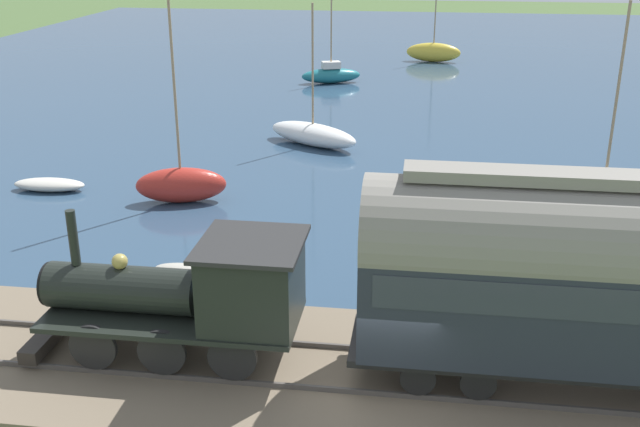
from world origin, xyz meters
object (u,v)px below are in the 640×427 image
(sailboat_red, at_px, (181,183))
(sailboat_teal, at_px, (331,75))
(sailboat_yellow, at_px, (433,52))
(rowboat_mid_harbor, at_px, (555,280))
(rowboat_far_out, at_px, (49,185))
(sailboat_white, at_px, (313,134))
(steam_locomotive, at_px, (199,290))
(rowboat_near_shore, at_px, (193,272))
(sailboat_navy, at_px, (602,203))
(passenger_coach, at_px, (596,274))

(sailboat_red, relative_size, sailboat_teal, 1.71)
(sailboat_yellow, distance_m, sailboat_red, 35.27)
(sailboat_teal, distance_m, rowboat_mid_harbor, 31.38)
(sailboat_teal, relative_size, rowboat_far_out, 1.90)
(sailboat_white, bearing_deg, rowboat_mid_harbor, -115.67)
(steam_locomotive, xyz_separation_m, sailboat_teal, (35.81, 1.53, -1.71))
(steam_locomotive, height_order, rowboat_near_shore, steam_locomotive)
(sailboat_yellow, bearing_deg, sailboat_navy, -162.84)
(passenger_coach, xyz_separation_m, rowboat_mid_harbor, (6.20, -0.44, -3.09))
(passenger_coach, xyz_separation_m, sailboat_navy, (11.52, -2.77, -2.50))
(sailboat_teal, xyz_separation_m, rowboat_mid_harbor, (-29.61, -10.40, -0.42))
(sailboat_yellow, xyz_separation_m, sailboat_teal, (-9.71, 6.88, -0.18))
(sailboat_navy, xyz_separation_m, rowboat_near_shore, (-6.39, 13.02, -0.56))
(sailboat_white, relative_size, rowboat_near_shore, 2.56)
(passenger_coach, bearing_deg, rowboat_far_out, 56.51)
(sailboat_white, relative_size, sailboat_teal, 1.20)
(sailboat_white, distance_m, rowboat_far_out, 12.47)
(sailboat_navy, xyz_separation_m, rowboat_mid_harbor, (-5.32, 2.33, -0.59))
(sailboat_red, xyz_separation_m, rowboat_near_shore, (-6.44, -2.41, -0.56))
(sailboat_teal, distance_m, sailboat_navy, 27.42)
(rowboat_far_out, height_order, rowboat_near_shore, rowboat_far_out)
(sailboat_navy, bearing_deg, sailboat_red, 64.94)
(steam_locomotive, xyz_separation_m, sailboat_red, (11.57, 4.24, -1.54))
(steam_locomotive, relative_size, sailboat_teal, 1.14)
(sailboat_yellow, xyz_separation_m, rowboat_near_shore, (-40.39, 7.17, -0.56))
(sailboat_white, distance_m, rowboat_near_shore, 15.18)
(rowboat_mid_harbor, bearing_deg, rowboat_near_shore, 134.33)
(sailboat_white, relative_size, rowboat_far_out, 2.28)
(sailboat_red, bearing_deg, sailboat_teal, -19.88)
(rowboat_mid_harbor, bearing_deg, rowboat_far_out, 111.07)
(sailboat_white, bearing_deg, passenger_coach, -125.56)
(rowboat_mid_harbor, relative_size, rowboat_near_shore, 0.99)
(steam_locomotive, relative_size, sailboat_yellow, 0.91)
(sailboat_red, xyz_separation_m, sailboat_navy, (-0.05, -15.43, 0.00))
(sailboat_white, distance_m, sailboat_navy, 14.55)
(sailboat_navy, relative_size, rowboat_mid_harbor, 2.97)
(steam_locomotive, xyz_separation_m, sailboat_yellow, (45.51, -5.35, -1.53))
(sailboat_white, bearing_deg, rowboat_far_out, 161.34)
(passenger_coach, distance_m, rowboat_mid_harbor, 6.94)
(sailboat_yellow, distance_m, rowboat_far_out, 36.71)
(steam_locomotive, xyz_separation_m, passenger_coach, (-0.00, -8.42, 0.96))
(steam_locomotive, height_order, rowboat_mid_harbor, steam_locomotive)
(sailboat_yellow, bearing_deg, rowboat_near_shore, 177.33)
(steam_locomotive, distance_m, rowboat_far_out, 15.81)
(steam_locomotive, xyz_separation_m, rowboat_far_out, (12.14, 9.92, -2.05))
(passenger_coach, bearing_deg, sailboat_red, 47.58)
(sailboat_teal, xyz_separation_m, rowboat_far_out, (-23.67, 8.39, -0.33))
(passenger_coach, distance_m, sailboat_teal, 37.26)
(sailboat_yellow, relative_size, rowboat_far_out, 2.37)
(steam_locomotive, bearing_deg, sailboat_teal, 2.45)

